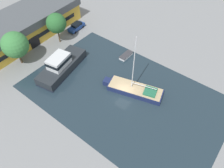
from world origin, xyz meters
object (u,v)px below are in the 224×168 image
Objects in this scene: quay_tree_near_building at (56,23)px; parked_car at (76,26)px; motor_cruiser at (61,65)px; small_dinghy at (126,56)px; warehouse_building at (18,28)px; sailboat_moored at (134,89)px; quay_tree_by_water at (15,45)px.

quay_tree_near_building is 1.51× the size of parked_car.
quay_tree_near_building is 0.57× the size of motor_cruiser.
small_dinghy is at bearing 172.47° from parked_car.
parked_car is 1.36× the size of small_dinghy.
motor_cruiser is (-6.30, -7.46, -3.44)m from quay_tree_near_building.
warehouse_building is 9.48m from quay_tree_near_building.
parked_car is at bearing 4.67° from quay_tree_near_building.
sailboat_moored is (-2.09, -21.98, -4.17)m from quay_tree_near_building.
small_dinghy is (7.10, 6.91, -0.31)m from sailboat_moored.
parked_car is at bearing 54.37° from sailboat_moored.
quay_tree_by_water is 9.56m from motor_cruiser.
quay_tree_near_building is at bearing 68.63° from sailboat_moored.
sailboat_moored reaches higher than quay_tree_near_building.
quay_tree_near_building is at bearing -50.76° from motor_cruiser.
sailboat_moored is 0.97× the size of motor_cruiser.
quay_tree_near_building is 2.05× the size of small_dinghy.
quay_tree_near_building is at bearing -61.13° from warehouse_building.
small_dinghy is (5.01, -15.07, -4.48)m from quay_tree_near_building.
motor_cruiser is at bearing -97.81° from warehouse_building.
small_dinghy is at bearing -69.12° from warehouse_building.
motor_cruiser is at bearing -130.15° from quay_tree_near_building.
parked_car is at bearing -1.14° from quay_tree_by_water.
sailboat_moored is 9.91m from small_dinghy.
quay_tree_by_water is 0.59× the size of motor_cruiser.
quay_tree_by_water is at bearing 92.93° from sailboat_moored.
quay_tree_by_water is 22.17m from small_dinghy.
quay_tree_near_building reaches higher than motor_cruiser.
small_dinghy is (9.79, -23.00, -2.44)m from warehouse_building.
warehouse_building is 13.20m from parked_car.
small_dinghy is at bearing -46.82° from quay_tree_by_water.
warehouse_building is 6.75× the size of parked_car.
sailboat_moored is at bearing -95.43° from quay_tree_near_building.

